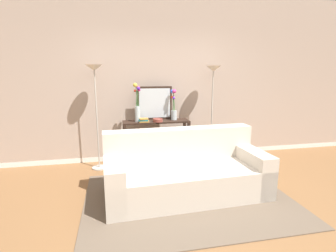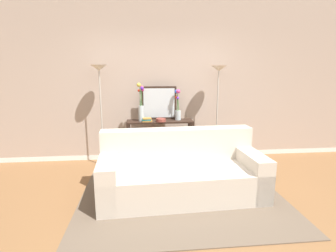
# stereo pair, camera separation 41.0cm
# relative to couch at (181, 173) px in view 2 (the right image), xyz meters

# --- Properties ---
(ground_plane) EXTENTS (16.00, 16.00, 0.02)m
(ground_plane) POSITION_rel_couch_xyz_m (-0.08, -0.54, -0.32)
(ground_plane) COLOR brown
(back_wall) EXTENTS (12.00, 0.15, 3.09)m
(back_wall) POSITION_rel_couch_xyz_m (-0.08, 1.68, 1.23)
(back_wall) COLOR white
(back_wall) RESTS_ON ground
(area_rug) EXTENTS (2.73, 2.06, 0.01)m
(area_rug) POSITION_rel_couch_xyz_m (0.00, -0.16, -0.30)
(area_rug) COLOR brown
(area_rug) RESTS_ON ground
(couch) EXTENTS (2.23, 1.05, 0.88)m
(couch) POSITION_rel_couch_xyz_m (0.00, 0.00, 0.00)
(couch) COLOR beige
(couch) RESTS_ON ground
(console_table) EXTENTS (1.19, 0.34, 0.82)m
(console_table) POSITION_rel_couch_xyz_m (-0.20, 1.26, 0.25)
(console_table) COLOR black
(console_table) RESTS_ON ground
(floor_lamp_left) EXTENTS (0.28, 0.28, 1.80)m
(floor_lamp_left) POSITION_rel_couch_xyz_m (-1.22, 1.25, 1.10)
(floor_lamp_left) COLOR #B7B2A8
(floor_lamp_left) RESTS_ON ground
(floor_lamp_right) EXTENTS (0.28, 0.28, 1.79)m
(floor_lamp_right) POSITION_rel_couch_xyz_m (0.85, 1.25, 1.10)
(floor_lamp_right) COLOR #B7B2A8
(floor_lamp_right) RESTS_ON ground
(wall_mirror) EXTENTS (0.64, 0.02, 0.60)m
(wall_mirror) POSITION_rel_couch_xyz_m (-0.20, 1.40, 0.81)
(wall_mirror) COLOR black
(wall_mirror) RESTS_ON console_table
(vase_tall_flowers) EXTENTS (0.13, 0.11, 0.68)m
(vase_tall_flowers) POSITION_rel_couch_xyz_m (-0.53, 1.24, 0.79)
(vase_tall_flowers) COLOR silver
(vase_tall_flowers) RESTS_ON console_table
(vase_short_flowers) EXTENTS (0.12, 0.13, 0.56)m
(vase_short_flowers) POSITION_rel_couch_xyz_m (0.13, 1.29, 0.74)
(vase_short_flowers) COLOR silver
(vase_short_flowers) RESTS_ON console_table
(fruit_bowl) EXTENTS (0.17, 0.17, 0.06)m
(fruit_bowl) POSITION_rel_couch_xyz_m (-0.18, 1.16, 0.54)
(fruit_bowl) COLOR brown
(fruit_bowl) RESTS_ON console_table
(book_stack) EXTENTS (0.18, 0.14, 0.07)m
(book_stack) POSITION_rel_couch_xyz_m (-0.43, 1.19, 0.54)
(book_stack) COLOR #B77F33
(book_stack) RESTS_ON console_table
(book_row_under_console) EXTENTS (0.48, 0.17, 0.12)m
(book_row_under_console) POSITION_rel_couch_xyz_m (-0.44, 1.26, -0.26)
(book_row_under_console) COLOR #236033
(book_row_under_console) RESTS_ON ground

